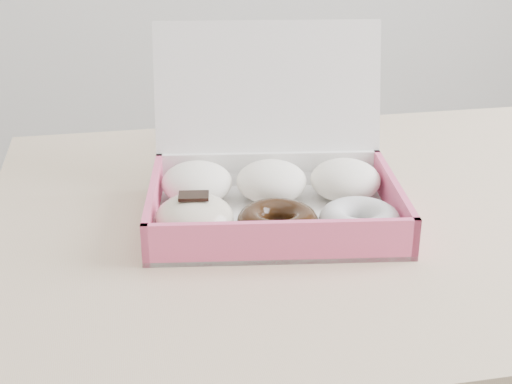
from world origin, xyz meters
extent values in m
cube|color=tan|center=(0.00, 0.00, 0.73)|extent=(1.20, 0.80, 0.04)
cylinder|color=tan|center=(-0.55, 0.35, 0.35)|extent=(0.05, 0.05, 0.71)
cube|color=white|center=(-0.21, -0.03, 0.75)|extent=(0.36, 0.29, 0.01)
cube|color=#E65480|center=(-0.23, -0.15, 0.78)|extent=(0.33, 0.06, 0.06)
cube|color=white|center=(-0.20, 0.08, 0.78)|extent=(0.33, 0.06, 0.06)
cube|color=#E65480|center=(-0.37, -0.01, 0.78)|extent=(0.04, 0.24, 0.06)
cube|color=#E65480|center=(-0.05, -0.06, 0.78)|extent=(0.04, 0.24, 0.06)
cube|color=white|center=(-0.19, 0.11, 0.87)|extent=(0.34, 0.12, 0.24)
ellipsoid|color=white|center=(-0.31, 0.04, 0.78)|extent=(0.11, 0.11, 0.06)
ellipsoid|color=white|center=(-0.20, 0.02, 0.78)|extent=(0.11, 0.11, 0.06)
ellipsoid|color=white|center=(-0.10, 0.01, 0.78)|extent=(0.11, 0.11, 0.06)
ellipsoid|color=beige|center=(-0.32, -0.07, 0.78)|extent=(0.11, 0.11, 0.06)
cube|color=black|center=(-0.32, -0.07, 0.81)|extent=(0.04, 0.03, 0.00)
torus|color=black|center=(-0.22, -0.09, 0.77)|extent=(0.12, 0.12, 0.04)
torus|color=silver|center=(-0.12, -0.10, 0.77)|extent=(0.12, 0.12, 0.04)
cube|color=silver|center=(-0.14, 0.26, 0.77)|extent=(0.30, 0.27, 0.04)
camera|label=1|loc=(-0.41, -0.88, 1.17)|focal=50.00mm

